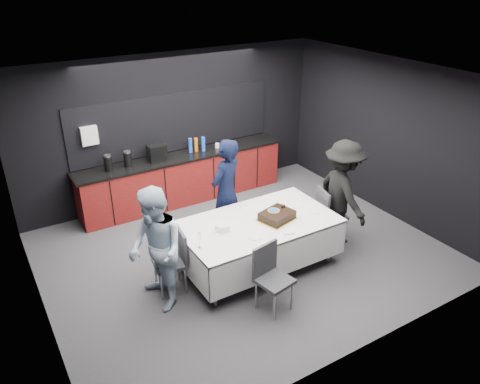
% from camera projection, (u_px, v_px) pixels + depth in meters
% --- Properties ---
extents(ground, '(6.00, 6.00, 0.00)m').
position_uv_depth(ground, '(243.00, 253.00, 7.53)').
color(ground, '#414146').
rests_on(ground, ground).
extents(room_shell, '(6.04, 5.04, 2.82)m').
position_uv_depth(room_shell, '(244.00, 144.00, 6.71)').
color(room_shell, white).
rests_on(room_shell, ground).
extents(kitchenette, '(4.10, 0.64, 2.05)m').
position_uv_depth(kitchenette, '(182.00, 174.00, 8.98)').
color(kitchenette, '#600F0F').
rests_on(kitchenette, ground).
extents(party_table, '(2.32, 1.32, 0.78)m').
position_uv_depth(party_table, '(257.00, 229.00, 6.94)').
color(party_table, '#99999E').
rests_on(party_table, ground).
extents(cake_assembly, '(0.59, 0.52, 0.16)m').
position_uv_depth(cake_assembly, '(277.00, 215.00, 6.91)').
color(cake_assembly, gold).
rests_on(cake_assembly, party_table).
extents(plate_stack, '(0.21, 0.21, 0.10)m').
position_uv_depth(plate_stack, '(222.00, 227.00, 6.63)').
color(plate_stack, white).
rests_on(plate_stack, party_table).
extents(loose_plate_near, '(0.18, 0.18, 0.01)m').
position_uv_depth(loose_plate_near, '(255.00, 237.00, 6.48)').
color(loose_plate_near, white).
rests_on(loose_plate_near, party_table).
extents(loose_plate_right_a, '(0.22, 0.22, 0.01)m').
position_uv_depth(loose_plate_right_a, '(296.00, 205.00, 7.32)').
color(loose_plate_right_a, white).
rests_on(loose_plate_right_a, party_table).
extents(loose_plate_right_b, '(0.21, 0.21, 0.01)m').
position_uv_depth(loose_plate_right_b, '(313.00, 211.00, 7.16)').
color(loose_plate_right_b, white).
rests_on(loose_plate_right_b, party_table).
extents(loose_plate_far, '(0.18, 0.18, 0.01)m').
position_uv_depth(loose_plate_far, '(248.00, 210.00, 7.19)').
color(loose_plate_far, white).
rests_on(loose_plate_far, party_table).
extents(fork_pile, '(0.17, 0.14, 0.02)m').
position_uv_depth(fork_pile, '(289.00, 232.00, 6.57)').
color(fork_pile, white).
rests_on(fork_pile, party_table).
extents(champagne_flute, '(0.06, 0.06, 0.22)m').
position_uv_depth(champagne_flute, '(199.00, 237.00, 6.18)').
color(champagne_flute, white).
rests_on(champagne_flute, party_table).
extents(chair_left, '(0.47, 0.47, 0.92)m').
position_uv_depth(chair_left, '(174.00, 257.00, 6.49)').
color(chair_left, '#313237').
rests_on(chair_left, ground).
extents(chair_right, '(0.51, 0.51, 0.92)m').
position_uv_depth(chair_right, '(328.00, 211.00, 7.68)').
color(chair_right, '#313237').
rests_on(chair_right, ground).
extents(chair_near, '(0.49, 0.49, 0.92)m').
position_uv_depth(chair_near, '(270.00, 273.00, 6.15)').
color(chair_near, '#313237').
rests_on(chair_near, ground).
extents(person_center, '(0.77, 0.66, 1.79)m').
position_uv_depth(person_center, '(226.00, 192.00, 7.48)').
color(person_center, black).
rests_on(person_center, ground).
extents(person_left, '(0.67, 0.85, 1.72)m').
position_uv_depth(person_left, '(156.00, 250.00, 6.05)').
color(person_left, '#ACC2D8').
rests_on(person_left, ground).
extents(person_right, '(0.81, 1.22, 1.75)m').
position_uv_depth(person_right, '(342.00, 193.00, 7.51)').
color(person_right, black).
rests_on(person_right, ground).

